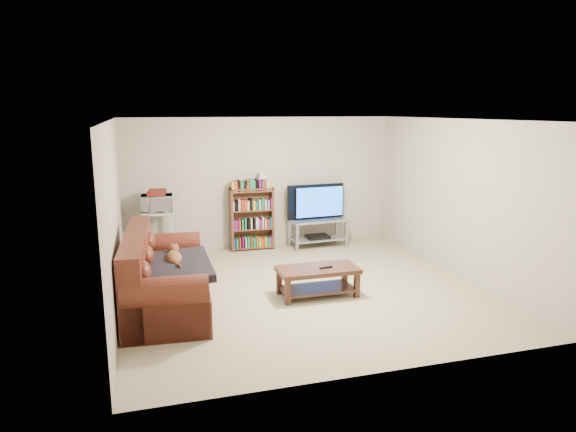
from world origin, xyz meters
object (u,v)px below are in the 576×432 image
object	(u,v)px
tv_stand	(318,228)
sofa	(160,281)
bookshelf	(252,218)
coffee_table	(318,276)

from	to	relation	value
tv_stand	sofa	bearing A→B (deg)	-146.86
tv_stand	bookshelf	xyz separation A→B (m)	(-1.22, 0.16, 0.24)
sofa	coffee_table	xyz separation A→B (m)	(2.10, -0.20, -0.06)
sofa	tv_stand	world-z (taller)	sofa
tv_stand	coffee_table	bearing A→B (deg)	-113.43
bookshelf	tv_stand	bearing A→B (deg)	-6.53
coffee_table	sofa	bearing A→B (deg)	174.28
coffee_table	bookshelf	bearing A→B (deg)	97.54
sofa	coffee_table	bearing A→B (deg)	-1.49
coffee_table	bookshelf	distance (m)	2.65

